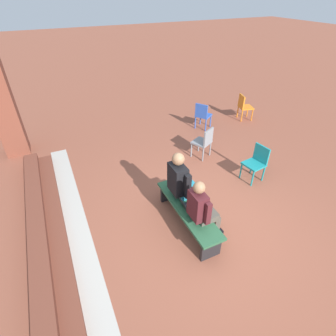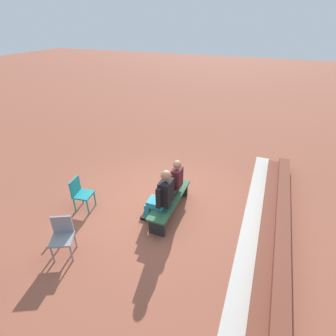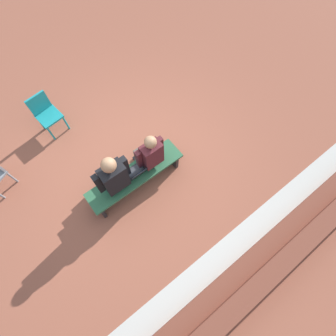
{
  "view_description": "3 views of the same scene",
  "coord_description": "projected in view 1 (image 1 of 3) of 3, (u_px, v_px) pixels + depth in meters",
  "views": [
    {
      "loc": [
        -2.83,
        2.14,
        3.78
      ],
      "look_at": [
        0.71,
        0.47,
        1.03
      ],
      "focal_mm": 28.0,
      "sensor_mm": 36.0,
      "label": 1
    },
    {
      "loc": [
        4.9,
        2.14,
        4.23
      ],
      "look_at": [
        -0.35,
        0.06,
        0.95
      ],
      "focal_mm": 28.0,
      "sensor_mm": 36.0,
      "label": 2
    },
    {
      "loc": [
        0.85,
        2.14,
        4.57
      ],
      "look_at": [
        -0.18,
        0.8,
        1.03
      ],
      "focal_mm": 28.0,
      "sensor_mm": 36.0,
      "label": 3
    }
  ],
  "objects": [
    {
      "name": "brick_steps",
      "position": [
        49.0,
        270.0,
        4.1
      ],
      "size": [
        6.99,
        0.6,
        0.3
      ],
      "color": "brown",
      "rests_on": "ground"
    },
    {
      "name": "plastic_chair_foreground",
      "position": [
        244.0,
        106.0,
        8.69
      ],
      "size": [
        0.52,
        0.52,
        0.84
      ],
      "color": "orange",
      "rests_on": "ground"
    },
    {
      "name": "plastic_chair_by_pillar",
      "position": [
        203.0,
        114.0,
        8.11
      ],
      "size": [
        0.58,
        0.58,
        0.84
      ],
      "color": "#2D56B7",
      "rests_on": "ground"
    },
    {
      "name": "plastic_chair_far_right",
      "position": [
        204.0,
        141.0,
        6.73
      ],
      "size": [
        0.56,
        0.56,
        0.84
      ],
      "color": "gray",
      "rests_on": "ground"
    },
    {
      "name": "bench",
      "position": [
        188.0,
        211.0,
        4.83
      ],
      "size": [
        1.8,
        0.44,
        0.45
      ],
      "color": "#285638",
      "rests_on": "ground"
    },
    {
      "name": "person_student",
      "position": [
        202.0,
        209.0,
        4.39
      ],
      "size": [
        0.51,
        0.65,
        1.3
      ],
      "color": "#4C473D",
      "rests_on": "ground"
    },
    {
      "name": "concrete_strip",
      "position": [
        86.0,
        261.0,
        4.36
      ],
      "size": [
        7.79,
        0.4,
        0.01
      ],
      "primitive_type": "cube",
      "color": "#B7B2A8",
      "rests_on": "ground"
    },
    {
      "name": "ground_plane",
      "position": [
        206.0,
        225.0,
        5.02
      ],
      "size": [
        60.0,
        60.0,
        0.0
      ],
      "primitive_type": "plane",
      "color": "brown"
    },
    {
      "name": "laptop",
      "position": [
        189.0,
        207.0,
        4.71
      ],
      "size": [
        0.32,
        0.29,
        0.21
      ],
      "color": "black",
      "rests_on": "bench"
    },
    {
      "name": "plastic_chair_far_left",
      "position": [
        257.0,
        161.0,
        5.96
      ],
      "size": [
        0.47,
        0.47,
        0.84
      ],
      "color": "teal",
      "rests_on": "ground"
    },
    {
      "name": "brick_pillar_left_of_steps",
      "position": [
        0.0,
        99.0,
        6.38
      ],
      "size": [
        0.64,
        0.64,
        2.96
      ],
      "color": "brown",
      "rests_on": "ground"
    },
    {
      "name": "person_adult",
      "position": [
        183.0,
        183.0,
        4.89
      ],
      "size": [
        0.59,
        0.74,
        1.42
      ],
      "color": "teal",
      "rests_on": "ground"
    }
  ]
}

